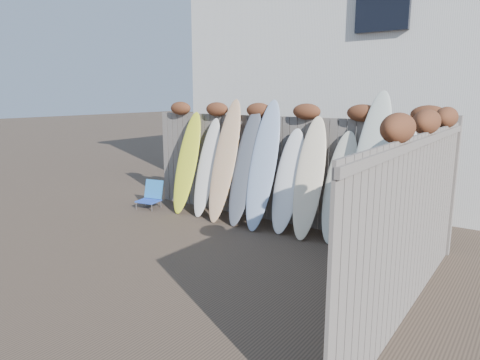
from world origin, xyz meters
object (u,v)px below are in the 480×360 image
Objects in this scene: wooden_crate at (386,263)px; lattice_panel at (422,222)px; beach_chair at (151,195)px; surfboard_0 at (187,162)px.

lattice_panel is (0.25, 0.62, 0.43)m from wooden_crate.
surfboard_0 is (0.84, 0.24, 0.76)m from beach_chair.
wooden_crate reaches higher than beach_chair.
surfboard_0 reaches higher than wooden_crate.
beach_chair is at bearing 169.07° from wooden_crate.
lattice_panel reaches higher than beach_chair.
beach_chair is 0.38× the size of lattice_panel.
beach_chair is at bearing -176.09° from lattice_panel.
wooden_crate is 0.44× the size of lattice_panel.
beach_chair is 0.27× the size of surfboard_0.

